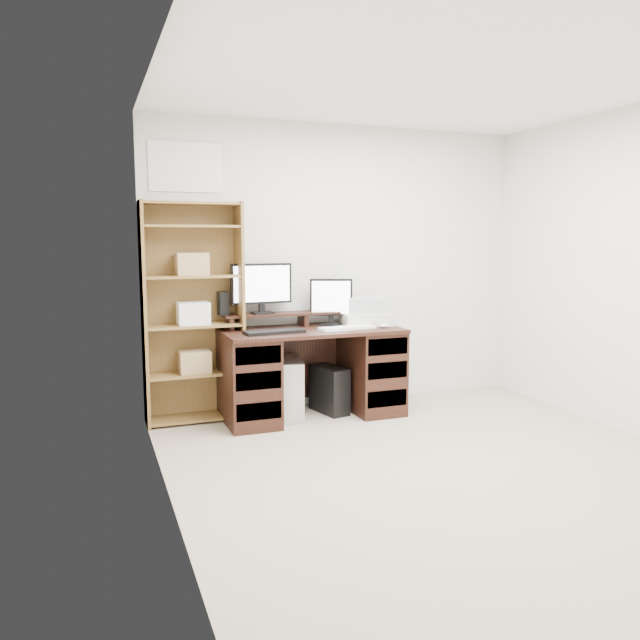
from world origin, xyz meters
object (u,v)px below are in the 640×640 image
desk (311,371)px  monitor_small (331,300)px  tower_silver (289,388)px  tower_black (329,390)px  monitor_wide (261,286)px  bookshelf (193,311)px  printer (366,319)px

desk → monitor_small: (0.24, 0.14, 0.58)m
tower_silver → tower_black: 0.37m
monitor_wide → bookshelf: (-0.58, -0.00, -0.19)m
bookshelf → tower_black: bearing=-8.7°
desk → tower_black: bearing=12.5°
printer → tower_silver: bearing=-169.4°
bookshelf → tower_silver: bearing=-13.8°
monitor_wide → desk: bearing=-35.0°
monitor_small → tower_silver: (-0.43, -0.12, -0.72)m
monitor_wide → bookshelf: bearing=176.0°
printer → monitor_wide: bearing=178.1°
monitor_wide → tower_black: size_ratio=1.25×
monitor_wide → tower_silver: 0.90m
desk → monitor_small: 0.64m
desk → monitor_wide: (-0.37, 0.22, 0.72)m
bookshelf → monitor_small: bearing=-3.3°
tower_black → tower_silver: bearing=170.1°
desk → monitor_wide: monitor_wide is taller
monitor_small → printer: (0.30, -0.10, -0.17)m
monitor_wide → tower_black: bearing=-22.5°
printer → tower_black: printer is taller
monitor_wide → printer: size_ratio=1.29×
desk → tower_black: 0.26m
tower_black → monitor_wide: bearing=149.9°
monitor_small → tower_black: bearing=-97.7°
desk → bookshelf: 1.11m
tower_silver → desk: bearing=6.7°
monitor_wide → printer: monitor_wide is taller
printer → tower_black: size_ratio=0.97×
monitor_wide → tower_black: 1.07m
monitor_wide → bookshelf: bookshelf is taller
desk → tower_black: (0.18, 0.04, -0.19)m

